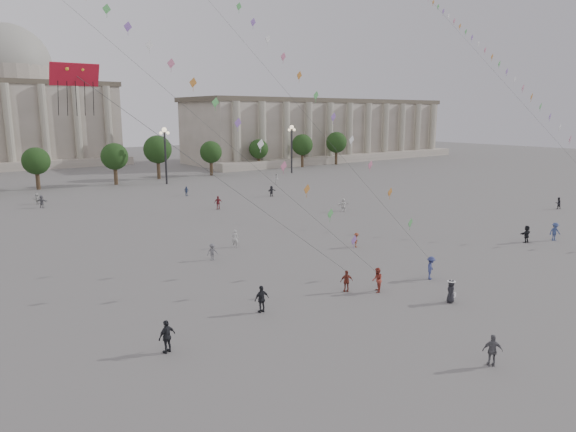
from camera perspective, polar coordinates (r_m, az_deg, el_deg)
ground at (r=35.30m, az=12.28°, el=-10.94°), size 360.00×360.00×0.00m
hall_east at (r=152.44m, az=3.91°, el=9.53°), size 84.00×26.22×17.20m
hall_central at (r=152.24m, az=-28.24°, el=10.41°), size 48.30×34.30×35.50m
tree_row at (r=102.37m, az=-23.04°, el=6.07°), size 137.12×5.12×8.00m
lamp_post_mid_east at (r=99.57m, az=-13.51°, el=7.66°), size 2.00×0.90×10.65m
lamp_post_far_east at (r=115.00m, az=0.42°, el=8.43°), size 2.00×0.90×10.65m
person_crowd_0 at (r=85.16m, az=-11.24°, el=2.73°), size 0.95×0.48×1.56m
person_crowd_3 at (r=58.85m, az=24.98°, el=-1.82°), size 1.68×0.57×1.80m
person_crowd_4 at (r=84.42m, az=-26.14°, el=1.75°), size 1.40×1.51×1.68m
person_crowd_6 at (r=47.51m, az=-8.41°, el=-3.96°), size 1.08×0.72×1.57m
person_crowd_7 at (r=70.66m, az=6.16°, el=1.24°), size 1.75×0.93×1.80m
person_crowd_8 at (r=51.93m, az=7.61°, el=-2.66°), size 1.08×1.04×1.48m
person_crowd_9 at (r=83.06m, az=-1.84°, el=2.79°), size 1.64×0.67×1.72m
person_crowd_12 at (r=80.84m, az=-25.69°, el=1.46°), size 1.47×1.67×1.83m
person_crowd_13 at (r=51.78m, az=-5.92°, el=-2.48°), size 0.79×0.72×1.81m
person_crowd_14 at (r=61.03m, az=27.54°, el=-1.55°), size 1.43×1.19×1.93m
person_crowd_15 at (r=81.42m, az=27.81°, el=1.27°), size 1.01×0.95×1.66m
person_crowd_20 at (r=72.35m, az=-7.76°, el=1.48°), size 1.20×0.78×1.89m
person_crowd_21 at (r=98.22m, az=-1.26°, el=4.18°), size 1.16×1.19×1.93m
tourist_0 at (r=39.10m, az=6.53°, el=-7.21°), size 1.06×0.81×1.67m
tourist_1 at (r=35.04m, az=-2.94°, el=-9.20°), size 1.12×0.50×1.88m
tourist_3 at (r=30.14m, az=21.78°, el=-13.70°), size 1.04×1.03×1.76m
tourist_4 at (r=30.27m, az=-13.30°, el=-12.90°), size 1.21×0.75×1.92m
kite_flyer_0 at (r=39.35m, az=9.89°, el=-7.03°), size 1.14×1.15×1.88m
kite_flyer_1 at (r=43.26m, az=15.60°, el=-5.58°), size 1.41×1.22×1.90m
hat_person at (r=38.53m, az=17.66°, el=-7.90°), size 0.98×0.87×1.69m
dragon_kite at (r=26.86m, az=-21.96°, el=12.55°), size 10.49×0.73×23.06m
kite_train_east at (r=76.95m, az=22.78°, el=14.59°), size 19.19×40.65×55.61m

